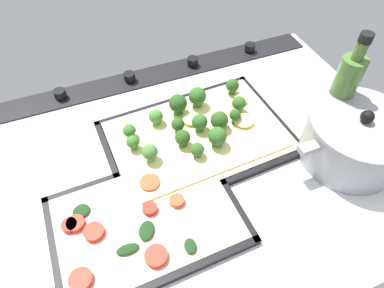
# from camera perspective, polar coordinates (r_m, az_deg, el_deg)

# --- Properties ---
(ground_plane) EXTENTS (0.84, 0.66, 0.03)m
(ground_plane) POSITION_cam_1_polar(r_m,az_deg,el_deg) (0.69, 2.74, -3.14)
(ground_plane) COLOR silver
(stove_control_panel) EXTENTS (0.81, 0.07, 0.03)m
(stove_control_panel) POSITION_cam_1_polar(r_m,az_deg,el_deg) (0.87, -5.20, 12.28)
(stove_control_panel) COLOR black
(stove_control_panel) RESTS_ON ground_plane
(baking_tray_front) EXTENTS (0.39, 0.28, 0.01)m
(baking_tray_front) POSITION_cam_1_polar(r_m,az_deg,el_deg) (0.70, 0.91, 0.94)
(baking_tray_front) COLOR black
(baking_tray_front) RESTS_ON ground_plane
(broccoli_pizza) EXTENTS (0.37, 0.26, 0.06)m
(broccoli_pizza) POSITION_cam_1_polar(r_m,az_deg,el_deg) (0.69, 0.91, 2.46)
(broccoli_pizza) COLOR beige
(broccoli_pizza) RESTS_ON baking_tray_front
(baking_tray_back) EXTENTS (0.33, 0.24, 0.01)m
(baking_tray_back) POSITION_cam_1_polar(r_m,az_deg,el_deg) (0.60, -7.82, -13.05)
(baking_tray_back) COLOR black
(baking_tray_back) RESTS_ON ground_plane
(veggie_pizza_back) EXTENTS (0.31, 0.21, 0.02)m
(veggie_pizza_back) POSITION_cam_1_polar(r_m,az_deg,el_deg) (0.59, -8.49, -12.98)
(veggie_pizza_back) COLOR #E4A88E
(veggie_pizza_back) RESTS_ON baking_tray_back
(cooking_pot) EXTENTS (0.26, 0.20, 0.13)m
(cooking_pot) POSITION_cam_1_polar(r_m,az_deg,el_deg) (0.71, 26.31, 0.72)
(cooking_pot) COLOR gray
(cooking_pot) RESTS_ON ground_plane
(oil_bottle) EXTENTS (0.05, 0.05, 0.23)m
(oil_bottle) POSITION_cam_1_polar(r_m,az_deg,el_deg) (0.72, 24.32, 7.85)
(oil_bottle) COLOR #476B2D
(oil_bottle) RESTS_ON ground_plane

